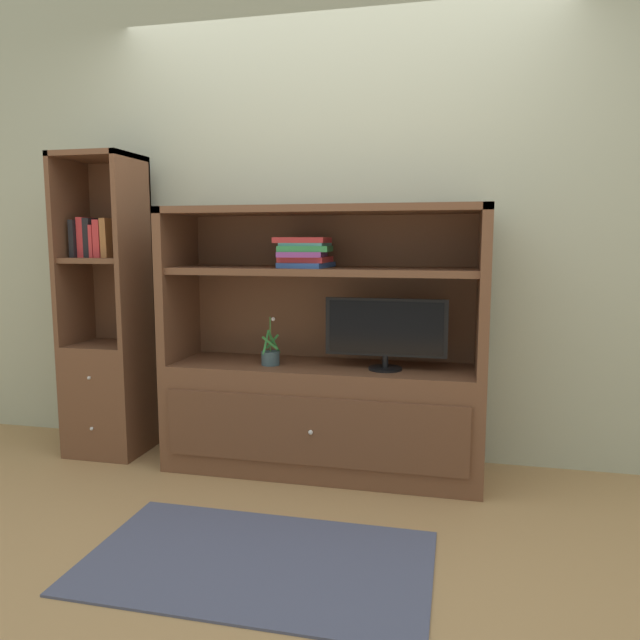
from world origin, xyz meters
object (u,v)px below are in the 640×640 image
Objects in this scene: bookshelf_tall at (109,355)px; tv_monitor at (386,330)px; media_console at (322,387)px; magazine_stack at (305,252)px; upright_book_row at (96,238)px; potted_plant at (271,357)px.

tv_monitor is at bearing -1.92° from bookshelf_tall.
bookshelf_tall is (-1.29, 0.00, 0.12)m from media_console.
magazine_stack is (-0.44, 0.04, 0.40)m from tv_monitor.
upright_book_row is (-1.33, -0.01, 0.80)m from media_console.
potted_plant is 0.15× the size of bookshelf_tall.
tv_monitor is at bearing 1.70° from potted_plant.
tv_monitor reaches higher than potted_plant.
bookshelf_tall reaches higher than potted_plant.
tv_monitor is 2.41× the size of potted_plant.
potted_plant is 0.73× the size of magazine_stack.
media_console is at bearing 7.29° from magazine_stack.
magazine_stack is at bearing -0.26° from upright_book_row.
media_console is 2.71× the size of tv_monitor.
magazine_stack is (0.18, 0.06, 0.56)m from potted_plant.
upright_book_row is (-1.24, 0.01, 0.07)m from magazine_stack.
upright_book_row reaches higher than tv_monitor.
bookshelf_tall reaches higher than tv_monitor.
media_console is 7.23× the size of upright_book_row.
media_console is 0.33m from potted_plant.
media_console is 0.73m from magazine_stack.
media_console is 4.79× the size of magazine_stack.
media_console is 1.55m from upright_book_row.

